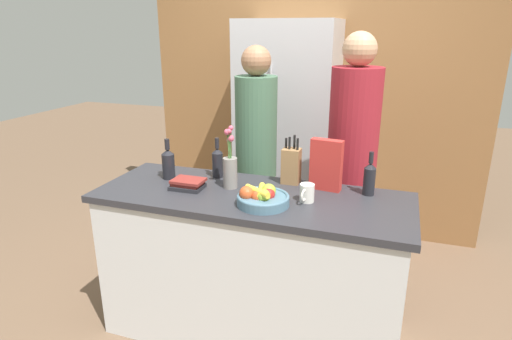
{
  "coord_description": "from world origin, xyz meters",
  "views": [
    {
      "loc": [
        0.75,
        -2.14,
        1.83
      ],
      "look_at": [
        0.0,
        0.08,
        1.05
      ],
      "focal_mm": 30.0,
      "sensor_mm": 36.0,
      "label": 1
    }
  ],
  "objects_px": {
    "refrigerator": "(287,136)",
    "bottle_wine": "(168,163)",
    "fruit_bowl": "(262,198)",
    "knife_block": "(291,165)",
    "flower_vase": "(230,168)",
    "coffee_mug": "(307,193)",
    "book_stack": "(188,184)",
    "person_at_sink": "(256,153)",
    "bottle_oil": "(369,178)",
    "cereal_box": "(326,165)",
    "person_in_blue": "(352,156)",
    "bottle_vinegar": "(218,162)"
  },
  "relations": [
    {
      "from": "bottle_vinegar",
      "to": "bottle_wine",
      "type": "relative_size",
      "value": 1.0
    },
    {
      "from": "bottle_wine",
      "to": "person_at_sink",
      "type": "xyz_separation_m",
      "value": [
        0.41,
        0.51,
        -0.04
      ]
    },
    {
      "from": "knife_block",
      "to": "flower_vase",
      "type": "height_order",
      "value": "flower_vase"
    },
    {
      "from": "flower_vase",
      "to": "coffee_mug",
      "type": "distance_m",
      "value": 0.48
    },
    {
      "from": "knife_block",
      "to": "flower_vase",
      "type": "distance_m",
      "value": 0.37
    },
    {
      "from": "fruit_bowl",
      "to": "knife_block",
      "type": "relative_size",
      "value": 0.95
    },
    {
      "from": "fruit_bowl",
      "to": "knife_block",
      "type": "bearing_deg",
      "value": 81.09
    },
    {
      "from": "refrigerator",
      "to": "cereal_box",
      "type": "height_order",
      "value": "refrigerator"
    },
    {
      "from": "bottle_wine",
      "to": "person_in_blue",
      "type": "relative_size",
      "value": 0.14
    },
    {
      "from": "fruit_bowl",
      "to": "cereal_box",
      "type": "bearing_deg",
      "value": 50.73
    },
    {
      "from": "flower_vase",
      "to": "bottle_oil",
      "type": "xyz_separation_m",
      "value": [
        0.78,
        0.15,
        -0.02
      ]
    },
    {
      "from": "bottle_vinegar",
      "to": "bottle_wine",
      "type": "distance_m",
      "value": 0.31
    },
    {
      "from": "coffee_mug",
      "to": "book_stack",
      "type": "distance_m",
      "value": 0.71
    },
    {
      "from": "book_stack",
      "to": "person_at_sink",
      "type": "distance_m",
      "value": 0.67
    },
    {
      "from": "flower_vase",
      "to": "person_at_sink",
      "type": "bearing_deg",
      "value": 92.36
    },
    {
      "from": "knife_block",
      "to": "bottle_vinegar",
      "type": "xyz_separation_m",
      "value": [
        -0.47,
        -0.04,
        -0.01
      ]
    },
    {
      "from": "coffee_mug",
      "to": "bottle_vinegar",
      "type": "xyz_separation_m",
      "value": [
        -0.62,
        0.22,
        0.05
      ]
    },
    {
      "from": "bottle_oil",
      "to": "person_in_blue",
      "type": "bearing_deg",
      "value": 110.38
    },
    {
      "from": "knife_block",
      "to": "book_stack",
      "type": "height_order",
      "value": "knife_block"
    },
    {
      "from": "book_stack",
      "to": "bottle_wine",
      "type": "xyz_separation_m",
      "value": [
        -0.2,
        0.13,
        0.07
      ]
    },
    {
      "from": "refrigerator",
      "to": "bottle_wine",
      "type": "relative_size",
      "value": 7.45
    },
    {
      "from": "bottle_vinegar",
      "to": "bottle_wine",
      "type": "xyz_separation_m",
      "value": [
        -0.28,
        -0.12,
        -0.0
      ]
    },
    {
      "from": "refrigerator",
      "to": "knife_block",
      "type": "relative_size",
      "value": 6.37
    },
    {
      "from": "bottle_oil",
      "to": "person_in_blue",
      "type": "distance_m",
      "value": 0.41
    },
    {
      "from": "person_in_blue",
      "to": "person_at_sink",
      "type": "bearing_deg",
      "value": 156.11
    },
    {
      "from": "book_stack",
      "to": "person_at_sink",
      "type": "relative_size",
      "value": 0.11
    },
    {
      "from": "refrigerator",
      "to": "coffee_mug",
      "type": "bearing_deg",
      "value": -71.08
    },
    {
      "from": "flower_vase",
      "to": "book_stack",
      "type": "bearing_deg",
      "value": -157.13
    },
    {
      "from": "cereal_box",
      "to": "coffee_mug",
      "type": "height_order",
      "value": "cereal_box"
    },
    {
      "from": "cereal_box",
      "to": "person_at_sink",
      "type": "relative_size",
      "value": 0.17
    },
    {
      "from": "knife_block",
      "to": "person_in_blue",
      "type": "relative_size",
      "value": 0.16
    },
    {
      "from": "bottle_oil",
      "to": "bottle_wine",
      "type": "xyz_separation_m",
      "value": [
        -1.21,
        -0.12,
        0.0
      ]
    },
    {
      "from": "bottle_oil",
      "to": "person_in_blue",
      "type": "xyz_separation_m",
      "value": [
        -0.14,
        0.39,
        0.01
      ]
    },
    {
      "from": "book_stack",
      "to": "person_in_blue",
      "type": "bearing_deg",
      "value": 35.92
    },
    {
      "from": "knife_block",
      "to": "flower_vase",
      "type": "relative_size",
      "value": 0.79
    },
    {
      "from": "flower_vase",
      "to": "bottle_oil",
      "type": "relative_size",
      "value": 1.49
    },
    {
      "from": "person_at_sink",
      "to": "bottle_wine",
      "type": "bearing_deg",
      "value": -121.85
    },
    {
      "from": "refrigerator",
      "to": "bottle_vinegar",
      "type": "relative_size",
      "value": 7.43
    },
    {
      "from": "refrigerator",
      "to": "bottle_oil",
      "type": "xyz_separation_m",
      "value": [
        0.77,
        -1.11,
        0.08
      ]
    },
    {
      "from": "person_at_sink",
      "to": "cereal_box",
      "type": "bearing_deg",
      "value": -28.38
    },
    {
      "from": "bottle_wine",
      "to": "fruit_bowl",
      "type": "bearing_deg",
      "value": -17.55
    },
    {
      "from": "refrigerator",
      "to": "person_in_blue",
      "type": "xyz_separation_m",
      "value": [
        0.62,
        -0.73,
        0.08
      ]
    },
    {
      "from": "cereal_box",
      "to": "bottle_oil",
      "type": "xyz_separation_m",
      "value": [
        0.25,
        -0.0,
        -0.05
      ]
    },
    {
      "from": "book_stack",
      "to": "bottle_oil",
      "type": "height_order",
      "value": "bottle_oil"
    },
    {
      "from": "flower_vase",
      "to": "person_at_sink",
      "type": "distance_m",
      "value": 0.54
    },
    {
      "from": "bottle_oil",
      "to": "person_at_sink",
      "type": "relative_size",
      "value": 0.15
    },
    {
      "from": "flower_vase",
      "to": "coffee_mug",
      "type": "relative_size",
      "value": 3.15
    },
    {
      "from": "book_stack",
      "to": "bottle_oil",
      "type": "distance_m",
      "value": 1.05
    },
    {
      "from": "coffee_mug",
      "to": "flower_vase",
      "type": "bearing_deg",
      "value": 171.31
    },
    {
      "from": "person_in_blue",
      "to": "book_stack",
      "type": "bearing_deg",
      "value": -167.37
    }
  ]
}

